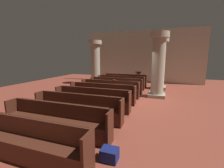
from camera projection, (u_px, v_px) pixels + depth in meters
name	position (u px, v px, depth m)	size (l,w,h in m)	color
ground_plane	(125.00, 99.00, 7.93)	(19.20, 19.20, 0.00)	brown
back_wall	(143.00, 57.00, 13.20)	(10.00, 0.16, 4.50)	beige
pew_row_0	(125.00, 79.00, 11.72)	(3.36, 0.47, 0.90)	#4C2316
pew_row_1	(121.00, 82.00, 10.66)	(3.36, 0.46, 0.90)	#4C2316
pew_row_2	(116.00, 84.00, 9.60)	(3.36, 0.47, 0.90)	#4C2316
pew_row_3	(110.00, 88.00, 8.54)	(3.36, 0.46, 0.90)	#4C2316
pew_row_4	(102.00, 92.00, 7.48)	(3.36, 0.46, 0.90)	#4C2316
pew_row_5	(92.00, 98.00, 6.42)	(3.36, 0.47, 0.90)	#4C2316
pew_row_6	(77.00, 106.00, 5.35)	(3.36, 0.46, 0.90)	#4C2316
pew_row_7	(56.00, 118.00, 4.29)	(3.36, 0.46, 0.90)	#4C2316
pew_row_8	(20.00, 138.00, 3.23)	(3.36, 0.47, 0.90)	#4C2316
pillar_aisle_side	(159.00, 63.00, 10.40)	(1.09, 1.09, 3.52)	#9F967E
pillar_far_side	(95.00, 62.00, 12.29)	(1.09, 1.09, 3.52)	#9F967E
pillar_aisle_rear	(158.00, 64.00, 8.19)	(1.00, 1.00, 3.52)	#9F967E
lectern	(138.00, 79.00, 12.26)	(0.48, 0.45, 1.08)	brown
hymn_book	(114.00, 80.00, 8.58)	(0.14, 0.21, 0.03)	maroon
kneeler_box_navy	(110.00, 154.00, 3.24)	(0.37, 0.30, 0.27)	navy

